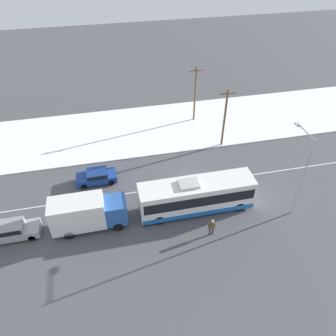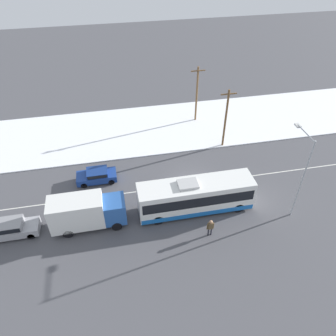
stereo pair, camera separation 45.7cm
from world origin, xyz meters
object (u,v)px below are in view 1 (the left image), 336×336
at_px(box_truck, 87,213).
at_px(parked_car_near_truck, 11,230).
at_px(pedestrian_at_stop, 212,226).
at_px(city_bus, 196,196).
at_px(utility_pole_snowlot, 195,93).
at_px(sedan_car, 97,176).
at_px(streetlamp, 302,166).
at_px(utility_pole_roadside, 225,117).

xyz_separation_m(box_truck, parked_car_near_truck, (-6.61, 0.25, -0.94)).
bearing_deg(pedestrian_at_stop, parked_car_near_truck, 168.45).
height_order(city_bus, utility_pole_snowlot, utility_pole_snowlot).
bearing_deg(city_bus, parked_car_near_truck, 179.37).
height_order(city_bus, parked_car_near_truck, city_bus).
bearing_deg(sedan_car, city_bus, 146.51).
relative_size(city_bus, box_truck, 1.63).
xyz_separation_m(city_bus, streetlamp, (8.65, -1.91, 3.57)).
height_order(utility_pole_roadside, utility_pole_snowlot, utility_pole_snowlot).
bearing_deg(utility_pole_snowlot, pedestrian_at_stop, -101.41).
distance_m(box_truck, parked_car_near_truck, 6.69).
height_order(streetlamp, utility_pole_roadside, streetlamp).
distance_m(sedan_car, parked_car_near_truck, 9.54).
bearing_deg(box_truck, sedan_car, 80.49).
distance_m(sedan_car, utility_pole_snowlot, 16.85).
height_order(city_bus, streetlamp, streetlamp).
height_order(box_truck, streetlamp, streetlamp).
distance_m(city_bus, pedestrian_at_stop, 3.38).
height_order(city_bus, box_truck, city_bus).
bearing_deg(utility_pole_snowlot, streetlamp, -76.30).
bearing_deg(box_truck, city_bus, 0.42).
bearing_deg(utility_pole_roadside, city_bus, -122.28).
bearing_deg(utility_pole_snowlot, box_truck, -131.92).
relative_size(box_truck, utility_pole_snowlot, 0.89).
xyz_separation_m(sedan_car, pedestrian_at_stop, (9.41, -9.22, 0.35)).
bearing_deg(sedan_car, pedestrian_at_stop, 135.59).
bearing_deg(box_truck, utility_pole_roadside, 30.91).
bearing_deg(city_bus, streetlamp, -12.45).
bearing_deg(box_truck, utility_pole_snowlot, 48.08).
height_order(box_truck, pedestrian_at_stop, box_truck).
distance_m(city_bus, parked_car_near_truck, 16.59).
relative_size(box_truck, utility_pole_roadside, 0.90).
bearing_deg(utility_pole_roadside, pedestrian_at_stop, -113.37).
distance_m(streetlamp, utility_pole_snowlot, 18.31).
xyz_separation_m(sedan_car, utility_pole_snowlot, (13.27, 9.91, 3.12)).
relative_size(city_bus, parked_car_near_truck, 2.26).
height_order(sedan_car, pedestrian_at_stop, pedestrian_at_stop).
height_order(pedestrian_at_stop, utility_pole_roadside, utility_pole_roadside).
bearing_deg(utility_pole_roadside, streetlamp, -76.81).
distance_m(streetlamp, utility_pole_roadside, 11.77).
bearing_deg(utility_pole_roadside, box_truck, -149.09).
bearing_deg(parked_car_near_truck, box_truck, -2.20).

